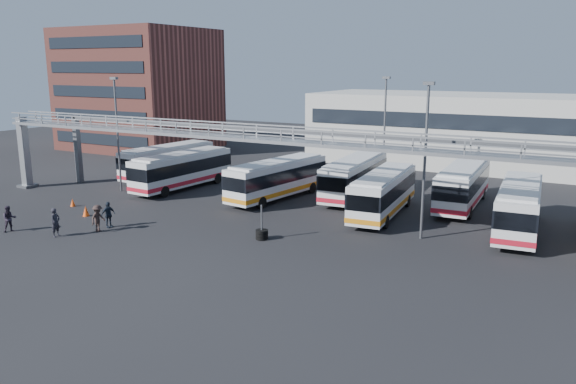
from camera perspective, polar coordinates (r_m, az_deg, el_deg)
The scene contains 21 objects.
ground at distance 37.30m, azimuth -7.87°, elevation -4.84°, with size 140.00×140.00×0.00m, color black.
gantry at distance 40.82m, azimuth -3.17°, elevation 4.72°, with size 51.40×5.15×7.10m.
apartment_building at distance 80.60m, azimuth -14.85°, elevation 10.04°, with size 18.00×15.00×16.00m, color brown.
warehouse at distance 67.43m, azimuth 20.77°, elevation 5.78°, with size 42.00×14.00×8.00m, color #9E9E99.
light_pole_left at distance 52.52m, azimuth -16.96°, elevation 6.21°, with size 0.70×0.35×10.21m.
light_pole_mid at distance 37.02m, azimuth 13.78°, elevation 3.89°, with size 0.70×0.35×10.21m.
light_pole_back at distance 53.60m, azimuth 9.79°, elevation 6.70°, with size 0.70×0.35×10.21m.
bus_1 at distance 58.12m, azimuth -12.09°, elevation 3.19°, with size 3.47×11.16×3.34m.
bus_2 at distance 52.73m, azimuth -10.68°, elevation 2.33°, with size 3.36×11.26×3.37m.
bus_4 at distance 47.83m, azimuth -1.08°, elevation 1.47°, with size 4.14×11.26×3.34m.
bus_5 at distance 48.79m, azimuth 6.78°, elevation 1.65°, with size 3.38×11.36×3.40m.
bus_6 at distance 43.11m, azimuth 9.67°, elevation 0.02°, with size 3.39×11.07×3.31m.
bus_7 at distance 47.20m, azimuth 17.35°, elevation 0.78°, with size 3.05×11.31×3.41m.
bus_8 at distance 41.18m, azimuth 22.43°, elevation -1.32°, with size 3.40×11.29×3.38m.
pedestrian_a at distance 40.48m, azimuth -22.54°, elevation -2.87°, with size 0.71×0.47×1.95m, color black.
pedestrian_b at distance 42.96m, azimuth -26.46°, elevation -2.46°, with size 0.89×0.70×1.84m, color #2A222F.
pedestrian_c at distance 40.67m, azimuth -18.75°, elevation -2.55°, with size 1.22×0.70×1.89m, color #302220.
pedestrian_d at distance 41.48m, azimuth -17.80°, elevation -2.21°, with size 1.09×0.45×1.86m, color #1A222F.
cone_left at distance 45.28m, azimuth -19.85°, elevation -1.83°, with size 0.50×0.50×0.79m, color #EB480D.
cone_right at distance 48.79m, azimuth -21.03°, elevation -1.00°, with size 0.40×0.40×0.64m, color #EB480D.
tire_stack at distance 37.00m, azimuth -2.68°, elevation -4.24°, with size 0.82×0.82×2.34m.
Camera 1 is at (21.50, -28.37, 11.17)m, focal length 35.00 mm.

